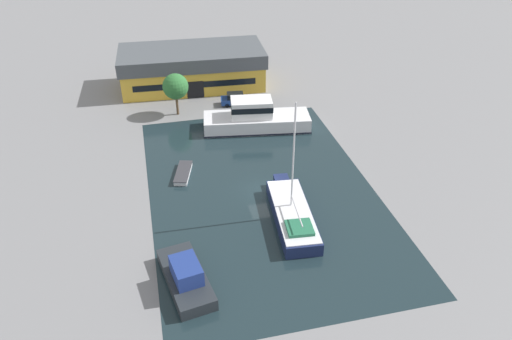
% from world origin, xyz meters
% --- Properties ---
extents(ground_plane, '(440.00, 440.00, 0.00)m').
position_xyz_m(ground_plane, '(0.00, 0.00, 0.00)').
color(ground_plane, slate).
extents(water_canal, '(23.01, 36.07, 0.01)m').
position_xyz_m(water_canal, '(0.00, 0.00, 0.00)').
color(water_canal, '#19282D').
rests_on(water_canal, ground).
extents(warehouse_building, '(21.53, 10.80, 5.58)m').
position_xyz_m(warehouse_building, '(-3.37, 29.56, 2.83)').
color(warehouse_building, gold).
rests_on(warehouse_building, ground).
extents(quay_tree_near_building, '(3.39, 3.39, 5.71)m').
position_xyz_m(quay_tree_near_building, '(-6.67, 20.19, 3.99)').
color(quay_tree_near_building, brown).
rests_on(quay_tree_near_building, ground).
extents(parked_car, '(4.48, 2.39, 1.71)m').
position_xyz_m(parked_car, '(1.55, 21.34, 0.85)').
color(parked_car, navy).
rests_on(parked_car, ground).
extents(sailboat_moored, '(4.27, 11.87, 12.12)m').
position_xyz_m(sailboat_moored, '(1.68, -5.22, 0.73)').
color(sailboat_moored, '#19234C').
rests_on(sailboat_moored, water_canal).
extents(motor_cruiser, '(13.93, 6.16, 4.05)m').
position_xyz_m(motor_cruiser, '(2.53, 13.83, 1.47)').
color(motor_cruiser, silver).
rests_on(motor_cruiser, water_canal).
extents(small_dinghy, '(2.57, 4.65, 0.53)m').
position_xyz_m(small_dinghy, '(-7.63, 5.04, 0.28)').
color(small_dinghy, white).
rests_on(small_dinghy, water_canal).
extents(cabin_boat, '(4.23, 7.87, 2.60)m').
position_xyz_m(cabin_boat, '(-9.17, -11.38, 0.92)').
color(cabin_boat, '#23282D').
rests_on(cabin_boat, water_canal).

